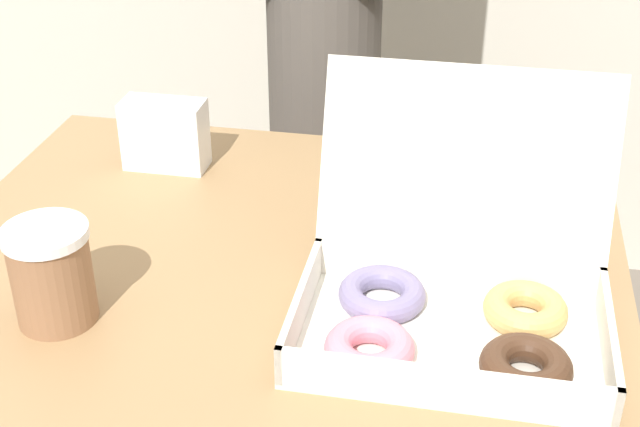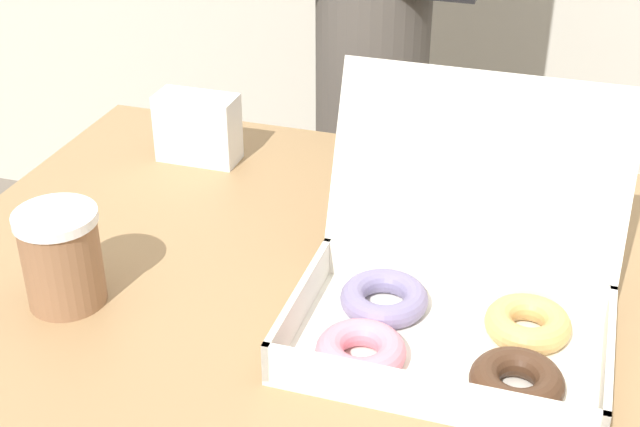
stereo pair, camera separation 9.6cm
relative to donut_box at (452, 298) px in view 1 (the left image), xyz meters
name	(u,v)px [view 1 (the left image)]	position (x,y,z in m)	size (l,w,h in m)	color
donut_box	(452,298)	(0.00, 0.00, 0.00)	(0.35, 0.31, 0.26)	silver
coffee_cup	(52,274)	(-0.45, -0.07, 0.02)	(0.10, 0.10, 0.12)	#8C6042
napkin_holder	(165,135)	(-0.45, 0.33, 0.01)	(0.12, 0.06, 0.11)	silver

